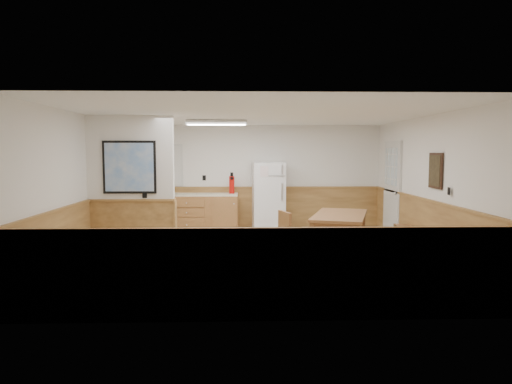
{
  "coord_description": "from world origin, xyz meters",
  "views": [
    {
      "loc": [
        -0.28,
        -7.88,
        1.86
      ],
      "look_at": [
        -0.04,
        0.4,
        1.14
      ],
      "focal_mm": 32.0,
      "sensor_mm": 36.0,
      "label": 1
    }
  ],
  "objects_px": {
    "dining_table": "(340,219)",
    "fire_extinguisher": "(232,184)",
    "refrigerator": "(268,197)",
    "dining_bench": "(413,236)",
    "soap_bottle": "(156,189)",
    "dining_chair": "(291,232)"
  },
  "relations": [
    {
      "from": "dining_table",
      "to": "fire_extinguisher",
      "type": "xyz_separation_m",
      "value": [
        -2.01,
        2.51,
        0.46
      ]
    },
    {
      "from": "dining_table",
      "to": "dining_chair",
      "type": "distance_m",
      "value": 1.0
    },
    {
      "from": "refrigerator",
      "to": "dining_table",
      "type": "bearing_deg",
      "value": -67.55
    },
    {
      "from": "soap_bottle",
      "to": "dining_bench",
      "type": "bearing_deg",
      "value": -26.05
    },
    {
      "from": "dining_bench",
      "to": "dining_chair",
      "type": "xyz_separation_m",
      "value": [
        -2.25,
        -0.34,
        0.15
      ]
    },
    {
      "from": "dining_table",
      "to": "soap_bottle",
      "type": "bearing_deg",
      "value": 164.58
    },
    {
      "from": "refrigerator",
      "to": "dining_table",
      "type": "height_order",
      "value": "refrigerator"
    },
    {
      "from": "dining_table",
      "to": "dining_chair",
      "type": "xyz_separation_m",
      "value": [
        -0.92,
        -0.36,
        -0.16
      ]
    },
    {
      "from": "dining_chair",
      "to": "dining_table",
      "type": "bearing_deg",
      "value": 3.46
    },
    {
      "from": "refrigerator",
      "to": "dining_table",
      "type": "relative_size",
      "value": 0.84
    },
    {
      "from": "refrigerator",
      "to": "soap_bottle",
      "type": "height_order",
      "value": "refrigerator"
    },
    {
      "from": "dining_bench",
      "to": "fire_extinguisher",
      "type": "relative_size",
      "value": 3.25
    },
    {
      "from": "dining_bench",
      "to": "dining_chair",
      "type": "height_order",
      "value": "dining_chair"
    },
    {
      "from": "dining_bench",
      "to": "fire_extinguisher",
      "type": "distance_m",
      "value": 4.26
    },
    {
      "from": "dining_table",
      "to": "fire_extinguisher",
      "type": "bearing_deg",
      "value": 146.54
    },
    {
      "from": "refrigerator",
      "to": "dining_bench",
      "type": "xyz_separation_m",
      "value": [
        2.49,
        -2.44,
        -0.47
      ]
    },
    {
      "from": "soap_bottle",
      "to": "dining_chair",
      "type": "bearing_deg",
      "value": -44.88
    },
    {
      "from": "fire_extinguisher",
      "to": "dining_table",
      "type": "bearing_deg",
      "value": -49.34
    },
    {
      "from": "dining_chair",
      "to": "fire_extinguisher",
      "type": "distance_m",
      "value": 3.13
    },
    {
      "from": "fire_extinguisher",
      "to": "refrigerator",
      "type": "bearing_deg",
      "value": -3.65
    },
    {
      "from": "fire_extinguisher",
      "to": "soap_bottle",
      "type": "relative_size",
      "value": 2.06
    },
    {
      "from": "dining_chair",
      "to": "soap_bottle",
      "type": "height_order",
      "value": "soap_bottle"
    }
  ]
}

